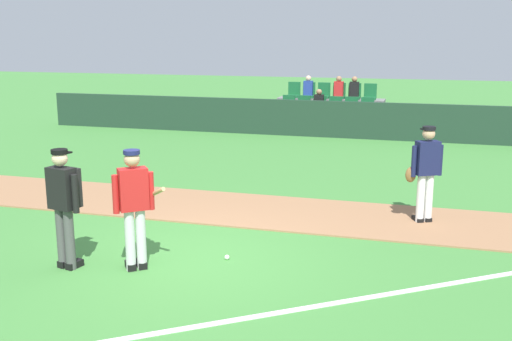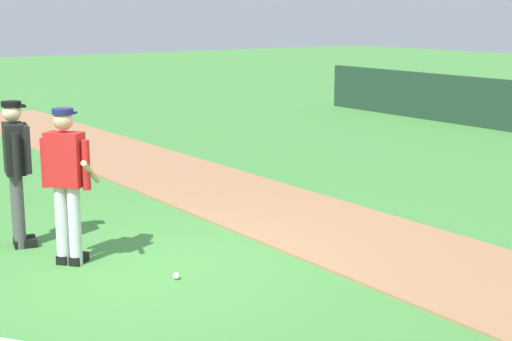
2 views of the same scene
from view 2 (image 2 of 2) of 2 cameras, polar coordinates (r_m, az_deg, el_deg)
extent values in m
plane|color=#42843A|center=(8.79, -8.44, -7.01)|extent=(80.00, 80.00, 0.00)
cube|color=#9E704C|center=(10.22, 5.18, -4.15)|extent=(28.00, 2.20, 0.03)
cylinder|color=silver|center=(8.93, -14.07, -3.91)|extent=(0.14, 0.14, 0.90)
cylinder|color=silver|center=(8.86, -13.17, -3.99)|extent=(0.14, 0.14, 0.90)
cube|color=black|center=(9.10, -13.76, -6.24)|extent=(0.26, 0.28, 0.10)
cube|color=black|center=(9.02, -12.87, -6.34)|extent=(0.26, 0.28, 0.10)
cube|color=red|center=(8.73, -13.86, 0.80)|extent=(0.45, 0.42, 0.60)
cylinder|color=red|center=(8.86, -15.26, 0.56)|extent=(0.09, 0.09, 0.55)
cylinder|color=red|center=(8.62, -12.39, 0.40)|extent=(0.09, 0.09, 0.55)
sphere|color=tan|center=(8.66, -14.00, 3.60)|extent=(0.22, 0.22, 0.22)
cylinder|color=#191E4C|center=(8.65, -14.03, 4.25)|extent=(0.23, 0.23, 0.06)
cube|color=#191E4C|center=(8.74, -13.70, 4.14)|extent=(0.22, 0.21, 0.02)
cylinder|color=tan|center=(8.72, -12.06, -0.12)|extent=(0.70, 0.49, 0.41)
cylinder|color=#4C4C4C|center=(9.80, -17.14, -2.70)|extent=(0.14, 0.14, 0.90)
cylinder|color=#4C4C4C|center=(9.65, -17.05, -2.92)|extent=(0.14, 0.14, 0.90)
cube|color=black|center=(9.91, -16.66, -4.91)|extent=(0.17, 0.28, 0.10)
cube|color=black|center=(9.76, -16.56, -5.16)|extent=(0.17, 0.28, 0.10)
cube|color=black|center=(9.57, -17.36, 1.55)|extent=(0.44, 0.30, 0.60)
cylinder|color=black|center=(9.83, -17.49, 1.49)|extent=(0.09, 0.09, 0.55)
cylinder|color=black|center=(9.33, -17.20, 1.00)|extent=(0.09, 0.09, 0.55)
sphere|color=beige|center=(9.51, -17.52, 4.10)|extent=(0.22, 0.22, 0.22)
cylinder|color=black|center=(9.50, -17.56, 4.70)|extent=(0.23, 0.23, 0.06)
cube|color=black|center=(9.51, -16.95, 4.56)|extent=(0.20, 0.16, 0.02)
cube|color=black|center=(9.58, -16.59, 1.61)|extent=(0.45, 0.18, 0.56)
sphere|color=white|center=(8.33, -5.88, -7.72)|extent=(0.07, 0.07, 0.07)
camera|label=1|loc=(5.91, -82.65, 6.60)|focal=42.09mm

